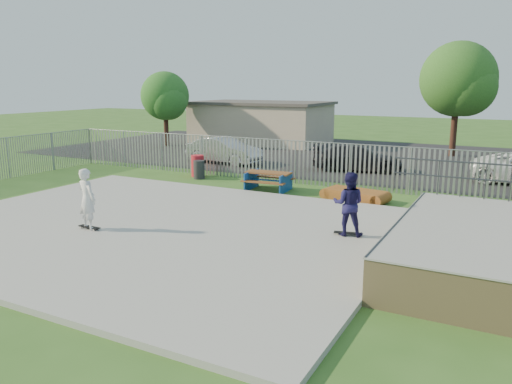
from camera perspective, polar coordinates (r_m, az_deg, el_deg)
The scene contains 18 objects.
ground at distance 16.39m, azimuth -11.49°, elevation -4.17°, with size 120.00×120.00×0.00m, color #335F20.
concrete_slab at distance 16.37m, azimuth -11.50°, elevation -3.92°, with size 15.00×12.00×0.15m, color #A4A49F.
quarter_pipe at distance 13.76m, azimuth 24.30°, elevation -5.81°, with size 5.50×7.05×2.19m.
fence at distance 19.32m, azimuth -0.69°, elevation 1.63°, with size 26.04×16.02×2.00m.
picnic_table at distance 21.72m, azimuth 1.43°, elevation 1.26°, with size 2.07×1.75×0.82m.
funbox at distance 20.22m, azimuth 11.26°, elevation -0.38°, with size 2.36×1.46×0.44m.
trash_bin_red at distance 25.21m, azimuth -6.69°, elevation 2.99°, with size 0.64×0.64×1.07m, color red.
trash_bin_grey at distance 24.56m, azimuth -6.53°, elevation 2.55°, with size 0.54×0.54×0.90m, color #28282A.
parking_lot at distance 33.01m, azimuth 9.79°, elevation 4.17°, with size 40.00×18.00×0.02m, color black.
car_silver at distance 29.14m, azimuth -3.66°, elevation 4.78°, with size 1.60×4.59×1.51m, color #ADADB2.
car_dark at distance 27.11m, azimuth 11.49°, elevation 3.85°, with size 1.93×4.76×1.38m, color black.
building at distance 39.59m, azimuth 0.56°, elevation 8.00°, with size 10.40×6.40×3.20m.
tree_left at distance 37.89m, azimuth -10.36°, elevation 10.74°, with size 3.54×3.54×5.46m.
tree_mid at distance 34.25m, azimuth 22.08°, elevation 11.84°, with size 4.65×4.65×7.17m.
skateboard_a at distance 15.18m, azimuth 10.40°, elevation -4.70°, with size 0.82×0.37×0.08m.
skateboard_b at distance 16.38m, azimuth -18.51°, elevation -3.89°, with size 0.81×0.23×0.08m.
skater_navy at distance 14.94m, azimuth 10.53°, elevation -1.35°, with size 0.93×0.72×1.91m, color #191646.
skater_white at distance 16.16m, azimuth -18.73°, elevation -0.77°, with size 0.70×0.46×1.91m, color white.
Camera 1 is at (10.05, -12.10, 4.57)m, focal length 35.00 mm.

